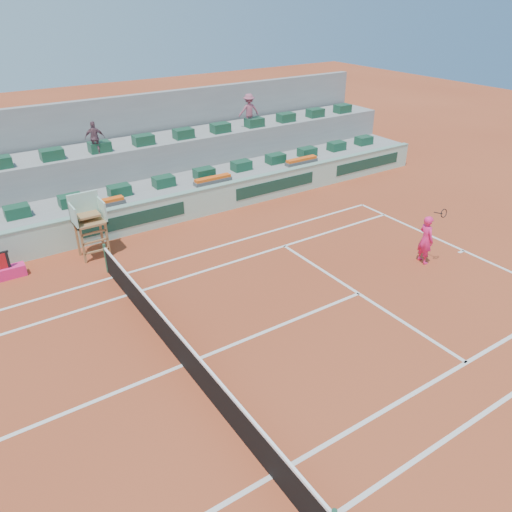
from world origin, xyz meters
name	(u,v)px	position (x,y,z in m)	size (l,w,h in m)	color
ground	(183,365)	(0.00, 0.00, 0.00)	(90.00, 90.00, 0.00)	#94381C
seating_tier_lower	(68,212)	(0.00, 10.70, 0.60)	(36.00, 4.00, 1.20)	gray
seating_tier_upper	(55,185)	(0.00, 12.30, 1.30)	(36.00, 2.40, 2.60)	gray
stadium_back_wall	(42,156)	(0.00, 13.90, 2.20)	(36.00, 0.40, 4.40)	gray
player_bag	(12,272)	(-2.88, 7.46, 0.20)	(0.92, 0.41, 0.41)	#FC206F
spectator_mid	(95,138)	(1.79, 11.48, 3.29)	(0.81, 0.34, 1.38)	#6C4853
spectator_right	(249,110)	(9.76, 11.84, 3.42)	(1.06, 0.61, 1.64)	#9B4D61
court_lines	(183,365)	(0.00, 0.00, 0.01)	(23.89, 11.09, 0.01)	silver
tennis_net	(181,350)	(0.00, 0.00, 0.53)	(0.10, 11.97, 1.10)	black
advertising_hoarding	(84,230)	(0.02, 8.50, 0.63)	(36.00, 0.34, 1.26)	#A6D1BA
umpire_chair	(88,217)	(0.00, 7.50, 1.54)	(1.10, 0.90, 2.40)	olive
seat_row_lower	(71,200)	(0.00, 9.80, 1.42)	(32.90, 0.60, 0.44)	#17462E
seat_row_upper	(52,154)	(0.00, 11.70, 2.82)	(32.90, 0.60, 0.44)	#17462E
flower_planters	(36,218)	(-1.50, 9.00, 1.33)	(26.80, 0.36, 0.28)	#505050
towel_rack	(2,264)	(-3.10, 7.44, 0.60)	(0.56, 0.09, 1.03)	black
tennis_player	(426,239)	(9.87, 0.31, 0.92)	(0.54, 0.93, 2.28)	#FC206F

